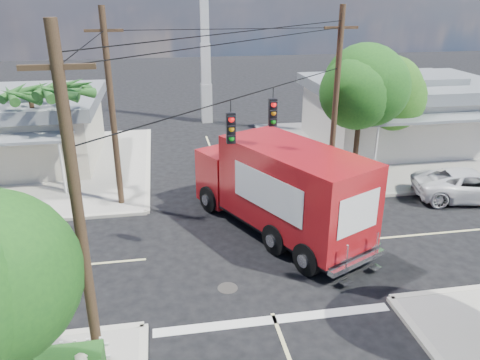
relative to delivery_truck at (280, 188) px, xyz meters
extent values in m
plane|color=black|center=(-1.56, -1.32, -1.99)|extent=(120.00, 120.00, 0.00)
cube|color=#AAA59A|center=(9.44, 9.68, -1.92)|extent=(14.00, 14.00, 0.14)
cube|color=beige|center=(2.44, 9.68, -1.92)|extent=(0.25, 14.00, 0.14)
cube|color=beige|center=(9.44, 2.68, -1.92)|extent=(14.00, 0.25, 0.14)
cube|color=#AAA59A|center=(-12.56, 9.68, -1.92)|extent=(14.00, 14.00, 0.14)
cube|color=beige|center=(-5.56, 9.68, -1.92)|extent=(0.25, 14.00, 0.14)
cube|color=beige|center=(-1.56, 8.68, -1.98)|extent=(0.12, 12.00, 0.01)
cube|color=beige|center=(8.44, -1.32, -1.98)|extent=(12.00, 0.12, 0.01)
cube|color=silver|center=(-1.56, -5.62, -1.98)|extent=(7.50, 0.40, 0.01)
cube|color=beige|center=(10.94, 10.68, -0.15)|extent=(11.00, 8.00, 3.40)
cube|color=slate|center=(10.94, 10.68, 1.90)|extent=(11.80, 8.80, 0.70)
cube|color=slate|center=(10.94, 10.68, 2.40)|extent=(6.05, 4.40, 0.50)
cube|color=slate|center=(10.94, 5.78, 1.05)|extent=(9.90, 1.80, 0.15)
cylinder|color=silver|center=(6.54, 4.98, -0.40)|extent=(0.12, 0.12, 2.90)
cube|color=beige|center=(-13.56, 11.18, -0.25)|extent=(10.00, 8.00, 3.20)
cube|color=slate|center=(-13.56, 11.18, 1.70)|extent=(10.80, 8.80, 0.70)
cube|color=slate|center=(-13.56, 11.18, 2.20)|extent=(5.50, 4.40, 0.50)
cylinder|color=silver|center=(-9.56, 5.48, -0.50)|extent=(0.12, 0.12, 2.70)
cube|color=silver|center=(-1.06, 18.68, -0.49)|extent=(0.80, 0.80, 3.00)
cube|color=silver|center=(-1.06, 18.68, 2.51)|extent=(0.70, 0.70, 3.00)
cube|color=silver|center=(-1.06, 18.68, 5.51)|extent=(0.60, 0.60, 3.00)
cylinder|color=#422D1C|center=(5.64, 5.48, 0.20)|extent=(0.28, 0.28, 4.10)
sphere|color=#1A4E17|center=(5.64, 5.48, 2.76)|extent=(4.10, 4.10, 4.10)
sphere|color=#1A4E17|center=(5.24, 5.68, 3.02)|extent=(3.33, 3.33, 3.33)
sphere|color=#1A4E17|center=(5.99, 5.18, 2.63)|extent=(3.58, 3.58, 3.58)
cylinder|color=#422D1C|center=(8.24, 7.68, -0.06)|extent=(0.28, 0.28, 3.58)
sphere|color=#256317|center=(8.24, 7.68, 2.18)|extent=(3.58, 3.58, 3.58)
sphere|color=#256317|center=(7.84, 7.88, 2.41)|extent=(2.91, 2.91, 2.91)
sphere|color=#256317|center=(8.59, 7.38, 2.07)|extent=(3.14, 3.14, 3.14)
cylinder|color=#422D1C|center=(-9.06, 6.18, 0.65)|extent=(0.24, 0.24, 5.00)
cone|color=#265C20|center=(-8.16, 6.18, 3.25)|extent=(0.50, 2.06, 0.98)
cone|color=#265C20|center=(-8.50, 6.89, 3.25)|extent=(1.92, 1.68, 0.98)
cone|color=#265C20|center=(-9.26, 7.06, 3.25)|extent=(2.12, 0.95, 0.98)
cone|color=#265C20|center=(-9.87, 6.58, 3.25)|extent=(1.34, 2.07, 0.98)
cone|color=#265C20|center=(-9.87, 5.79, 3.25)|extent=(1.34, 2.07, 0.98)
cone|color=#265C20|center=(-9.26, 5.31, 3.25)|extent=(2.12, 0.95, 0.98)
cone|color=#265C20|center=(-8.50, 5.48, 3.25)|extent=(1.92, 1.68, 0.98)
cylinder|color=#422D1C|center=(-11.06, 7.68, 0.45)|extent=(0.24, 0.24, 4.60)
cone|color=#265C20|center=(-10.16, 7.68, 2.85)|extent=(0.50, 2.06, 0.98)
cone|color=#265C20|center=(-10.50, 8.39, 2.85)|extent=(1.92, 1.68, 0.98)
cone|color=#265C20|center=(-11.26, 8.56, 2.85)|extent=(2.12, 0.95, 0.98)
cone|color=#265C20|center=(-11.87, 8.08, 2.85)|extent=(1.34, 2.07, 0.98)
cone|color=#265C20|center=(-11.87, 7.29, 2.85)|extent=(1.34, 2.07, 0.98)
cone|color=#265C20|center=(-11.26, 6.81, 2.85)|extent=(2.12, 0.95, 0.98)
cone|color=#265C20|center=(-10.50, 6.98, 2.85)|extent=(1.92, 1.68, 0.98)
cylinder|color=#473321|center=(-6.76, -6.52, 2.51)|extent=(0.28, 0.28, 9.00)
cube|color=#473321|center=(-6.76, -6.52, 6.01)|extent=(1.60, 0.12, 0.12)
cylinder|color=#473321|center=(3.64, 3.88, 2.51)|extent=(0.28, 0.28, 9.00)
cube|color=#473321|center=(3.64, 3.88, 6.01)|extent=(1.60, 0.12, 0.12)
cylinder|color=#473321|center=(-6.76, 3.88, 2.51)|extent=(0.28, 0.28, 9.00)
cube|color=#473321|center=(-6.76, 3.88, 6.01)|extent=(1.60, 0.12, 0.12)
cylinder|color=black|center=(-1.56, -1.32, 4.21)|extent=(10.43, 10.43, 0.04)
cube|color=black|center=(-2.36, -2.12, 3.26)|extent=(0.30, 0.24, 1.05)
sphere|color=red|center=(-2.36, -2.26, 3.59)|extent=(0.20, 0.20, 0.20)
cube|color=black|center=(-0.46, -0.22, 3.26)|extent=(0.30, 0.24, 1.05)
sphere|color=red|center=(-0.46, -0.36, 3.59)|extent=(0.20, 0.20, 0.20)
cube|color=silver|center=(-6.56, -6.92, -1.35)|extent=(0.09, 0.06, 1.00)
cube|color=#B01812|center=(4.24, 4.88, -1.30)|extent=(0.50, 0.50, 1.10)
cube|color=#0F33A4|center=(4.94, 4.88, -1.30)|extent=(0.50, 0.50, 1.10)
cube|color=slate|center=(5.64, 4.88, -1.30)|extent=(0.50, 0.50, 1.10)
cube|color=black|center=(-0.08, 0.16, -1.37)|extent=(6.16, 8.96, 0.28)
cube|color=#A81318|center=(-1.58, 3.22, -0.48)|extent=(3.25, 2.89, 2.46)
cube|color=black|center=(-1.93, 3.92, -0.03)|extent=(2.23, 1.29, 1.06)
cube|color=silver|center=(-2.03, 4.12, -1.26)|extent=(2.37, 1.26, 0.39)
cube|color=#A81318|center=(0.37, -0.74, 0.30)|extent=(5.37, 7.05, 3.24)
cube|color=white|center=(1.64, -0.12, 0.47)|extent=(1.80, 3.62, 1.45)
cube|color=white|center=(-0.91, -1.37, 0.47)|extent=(1.80, 3.62, 1.45)
cube|color=white|center=(1.81, -3.67, 0.47)|extent=(1.82, 0.91, 1.45)
cube|color=silver|center=(1.87, -3.80, -1.37)|extent=(2.53, 1.44, 0.20)
cube|color=silver|center=(1.23, -4.28, -0.93)|extent=(0.48, 0.28, 1.12)
cube|color=silver|center=(2.64, -3.59, -0.93)|extent=(0.48, 0.28, 1.12)
cylinder|color=black|center=(-2.66, 2.50, -1.37)|extent=(0.86, 1.26, 1.23)
cylinder|color=black|center=(-0.36, 3.64, -1.37)|extent=(0.86, 1.26, 1.23)
cylinder|color=black|center=(0.20, -3.32, -1.37)|extent=(0.86, 1.26, 1.23)
cylinder|color=black|center=(2.51, -2.18, -1.37)|extent=(0.86, 1.26, 1.23)
imported|color=silver|center=(10.04, 1.65, -1.24)|extent=(5.79, 3.52, 1.50)
camera|label=1|loc=(-4.66, -17.14, 7.48)|focal=35.00mm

